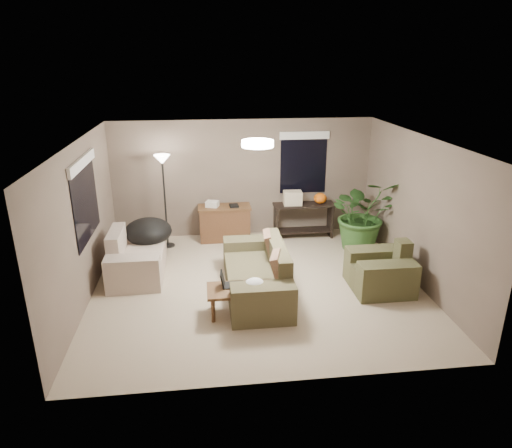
{
  "coord_description": "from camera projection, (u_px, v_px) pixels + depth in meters",
  "views": [
    {
      "loc": [
        -0.86,
        -6.95,
        3.68
      ],
      "look_at": [
        0.0,
        0.2,
        1.05
      ],
      "focal_mm": 32.0,
      "sensor_mm": 36.0,
      "label": 1
    }
  ],
  "objects": [
    {
      "name": "cardboard_box",
      "position": [
        293.0,
        198.0,
        9.63
      ],
      "size": [
        0.39,
        0.3,
        0.28
      ],
      "primitive_type": "cube",
      "rotation": [
        0.0,
        0.0,
        -0.05
      ],
      "color": "beige",
      "rests_on": "console_table"
    },
    {
      "name": "window_left",
      "position": [
        84.0,
        185.0,
        7.2
      ],
      "size": [
        0.05,
        1.56,
        1.33
      ],
      "color": "black",
      "rests_on": "room_shell"
    },
    {
      "name": "pumpkin",
      "position": [
        320.0,
        198.0,
        9.71
      ],
      "size": [
        0.3,
        0.3,
        0.22
      ],
      "primitive_type": "ellipsoid",
      "rotation": [
        0.0,
        0.0,
        -0.12
      ],
      "color": "orange",
      "rests_on": "console_table"
    },
    {
      "name": "loveseat",
      "position": [
        136.0,
        259.0,
        8.16
      ],
      "size": [
        0.9,
        1.6,
        0.85
      ],
      "color": "beige",
      "rests_on": "ground"
    },
    {
      "name": "window_back",
      "position": [
        304.0,
        152.0,
        9.68
      ],
      "size": [
        1.06,
        0.05,
        1.33
      ],
      "color": "black",
      "rests_on": "room_shell"
    },
    {
      "name": "laptop",
      "position": [
        229.0,
        282.0,
        6.9
      ],
      "size": [
        0.37,
        0.24,
        0.24
      ],
      "color": "black",
      "rests_on": "coffee_table"
    },
    {
      "name": "ceiling_fixture",
      "position": [
        258.0,
        144.0,
        7.0
      ],
      "size": [
        0.5,
        0.5,
        0.1
      ],
      "primitive_type": "cylinder",
      "color": "white",
      "rests_on": "room_shell"
    },
    {
      "name": "floor_lamp",
      "position": [
        163.0,
        171.0,
        8.93
      ],
      "size": [
        0.32,
        0.32,
        1.91
      ],
      "color": "black",
      "rests_on": "ground"
    },
    {
      "name": "coffee_table",
      "position": [
        240.0,
        292.0,
        6.87
      ],
      "size": [
        1.0,
        0.55,
        0.42
      ],
      "color": "brown",
      "rests_on": "ground"
    },
    {
      "name": "throw_pillows",
      "position": [
        274.0,
        256.0,
        7.42
      ],
      "size": [
        0.34,
        1.38,
        0.47
      ],
      "color": "#8C7251",
      "rests_on": "main_sofa"
    },
    {
      "name": "houseplant",
      "position": [
        362.0,
        221.0,
        9.17
      ],
      "size": [
        1.34,
        1.49,
        1.16
      ],
      "primitive_type": "imported",
      "color": "#2D5923",
      "rests_on": "ground"
    },
    {
      "name": "papasan_chair",
      "position": [
        149.0,
        236.0,
        8.76
      ],
      "size": [
        1.12,
        1.12,
        0.8
      ],
      "color": "black",
      "rests_on": "ground"
    },
    {
      "name": "cat_scratching_post",
      "position": [
        364.0,
        242.0,
        9.13
      ],
      "size": [
        0.32,
        0.32,
        0.5
      ],
      "color": "tan",
      "rests_on": "ground"
    },
    {
      "name": "plastic_bag",
      "position": [
        255.0,
        286.0,
        6.69
      ],
      "size": [
        0.37,
        0.34,
        0.23
      ],
      "primitive_type": "ellipsoid",
      "rotation": [
        0.0,
        0.0,
        -0.16
      ],
      "color": "white",
      "rests_on": "coffee_table"
    },
    {
      "name": "main_sofa",
      "position": [
        258.0,
        276.0,
        7.52
      ],
      "size": [
        0.95,
        2.2,
        0.85
      ],
      "color": "#47422B",
      "rests_on": "ground"
    },
    {
      "name": "armchair",
      "position": [
        381.0,
        272.0,
        7.65
      ],
      "size": [
        0.95,
        1.0,
        0.85
      ],
      "color": "#454529",
      "rests_on": "ground"
    },
    {
      "name": "desk_papers",
      "position": [
        217.0,
        204.0,
        9.51
      ],
      "size": [
        0.7,
        0.3,
        0.12
      ],
      "color": "silver",
      "rests_on": "desk"
    },
    {
      "name": "room_shell",
      "position": [
        257.0,
        217.0,
        7.41
      ],
      "size": [
        5.5,
        5.5,
        5.5
      ],
      "color": "tan",
      "rests_on": "ground"
    },
    {
      "name": "console_table",
      "position": [
        303.0,
        218.0,
        9.82
      ],
      "size": [
        1.3,
        0.4,
        0.75
      ],
      "color": "black",
      "rests_on": "ground"
    },
    {
      "name": "desk",
      "position": [
        225.0,
        223.0,
        9.68
      ],
      "size": [
        1.1,
        0.5,
        0.75
      ],
      "color": "brown",
      "rests_on": "ground"
    }
  ]
}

